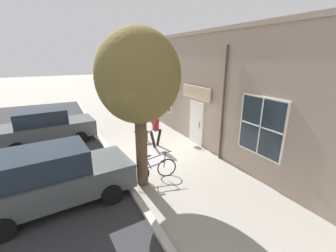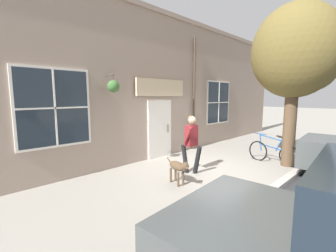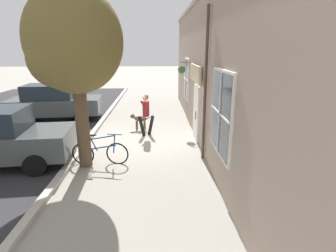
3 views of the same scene
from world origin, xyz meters
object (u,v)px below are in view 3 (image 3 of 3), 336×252
object	(u,v)px
dog_on_leash	(139,119)
street_tree_by_curb	(72,45)
pedestrian_walking	(146,111)
parked_car_nearest_curb	(54,102)
leaning_bicycle	(100,152)

from	to	relation	value
dog_on_leash	street_tree_by_curb	distance (m)	5.05
pedestrian_walking	dog_on_leash	distance (m)	1.13
pedestrian_walking	parked_car_nearest_curb	xyz separation A→B (m)	(4.64, -2.76, -0.14)
pedestrian_walking	street_tree_by_curb	bearing A→B (deg)	57.68
street_tree_by_curb	leaning_bicycle	size ratio (longest dim) A/B	2.90
dog_on_leash	parked_car_nearest_curb	world-z (taller)	parked_car_nearest_curb
leaning_bicycle	street_tree_by_curb	bearing A→B (deg)	13.62
dog_on_leash	leaning_bicycle	world-z (taller)	leaning_bicycle
parked_car_nearest_curb	street_tree_by_curb	bearing A→B (deg)	116.91
dog_on_leash	leaning_bicycle	xyz separation A→B (m)	(0.96, 3.64, -0.08)
leaning_bicycle	parked_car_nearest_curb	xyz separation A→B (m)	(3.34, -5.48, 0.50)
street_tree_by_curb	dog_on_leash	bearing A→B (deg)	-111.15
pedestrian_walking	dog_on_leash	xyz separation A→B (m)	(0.34, -0.92, -0.56)
dog_on_leash	street_tree_by_curb	world-z (taller)	street_tree_by_curb
pedestrian_walking	parked_car_nearest_curb	size ratio (longest dim) A/B	0.38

